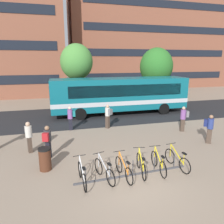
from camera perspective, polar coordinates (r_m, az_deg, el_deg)
name	(u,v)px	position (r m, az deg, el deg)	size (l,w,h in m)	color
ground	(133,182)	(8.79, 5.77, -18.54)	(200.00, 200.00, 0.00)	gray
bus_lane_asphalt	(91,115)	(18.45, -5.84, -0.93)	(80.00, 7.20, 0.01)	#232326
city_bus	(120,94)	(18.65, 2.08, 4.86)	(12.04, 2.65, 3.20)	#0F6070
bike_rack	(133,173)	(9.18, 5.68, -16.34)	(4.97, 0.29, 0.70)	#47474C
parked_bicycle_white_0	(82,175)	(8.53, -8.17, -16.68)	(0.52, 1.72, 0.99)	black
parked_bicycle_silver_1	(104,171)	(8.71, -2.13, -15.84)	(0.65, 1.67, 0.99)	black
parked_bicycle_orange_2	(124,169)	(8.84, 3.21, -15.38)	(0.52, 1.72, 0.99)	black
parked_bicycle_yellow_3	(141,165)	(9.21, 7.94, -14.22)	(0.52, 1.71, 0.99)	black
parked_bicycle_yellow_4	(158,163)	(9.50, 12.57, -13.51)	(0.52, 1.72, 0.99)	black
parked_bicycle_yellow_5	(177,160)	(9.98, 17.35, -12.43)	(0.52, 1.71, 0.99)	black
commuter_red_pack_0	(48,140)	(10.66, -17.20, -7.30)	(0.46, 0.59, 1.67)	black
commuter_grey_pack_1	(108,115)	(14.69, -1.13, -0.75)	(0.55, 0.60, 1.71)	#47382D
commuter_grey_pack_3	(29,135)	(11.70, -21.80, -5.80)	(0.45, 0.59, 1.66)	#47382D
commuter_grey_pack_4	(184,117)	(14.87, 18.95, -1.34)	(0.58, 0.43, 1.72)	#47382D
commuter_teal_pack_5	(71,117)	(14.60, -11.22, -1.24)	(0.53, 0.35, 1.67)	black
commuter_navy_pack_6	(209,127)	(13.26, 25.07, -3.73)	(0.60, 0.56, 1.71)	#47382D
trash_bin	(45,159)	(9.81, -17.83, -12.09)	(0.55, 0.55, 1.03)	#4C2819
street_tree_0	(77,62)	(21.76, -9.66, 13.31)	(3.23, 3.23, 6.36)	brown
street_tree_1	(156,66)	(23.92, 12.00, 12.07)	(3.58, 3.58, 6.08)	brown
building_left_wing	(4,36)	(34.24, -27.46, 18.04)	(16.02, 11.55, 16.11)	brown
building_right_wing	(147,24)	(41.58, 9.58, 22.52)	(27.92, 10.64, 22.13)	brown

